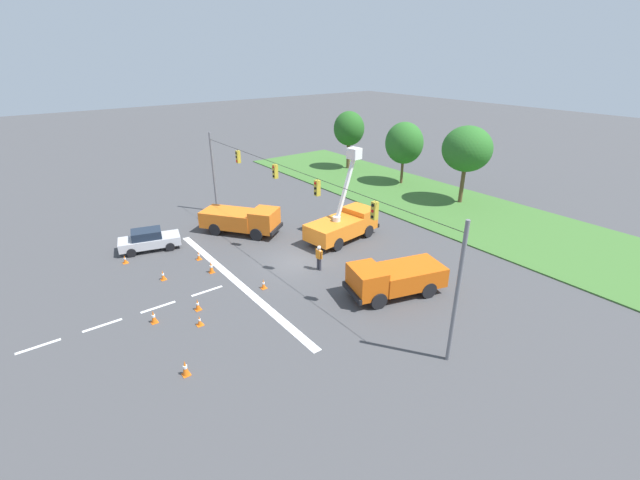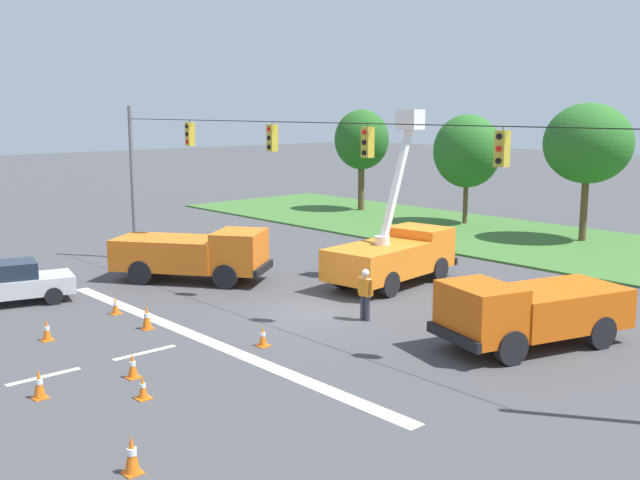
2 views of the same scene
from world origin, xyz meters
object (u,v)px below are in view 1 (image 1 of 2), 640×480
object	(u,v)px
utility_truck_support_far	(242,219)
traffic_cone_far_right	(198,305)
utility_truck_support_near	(394,277)
traffic_cone_mid_left	(163,275)
tree_far_west	(349,129)
utility_truck_bucket_lift	(344,223)
traffic_cone_lane_edge_a	(263,284)
traffic_cone_foreground_left	(185,368)
tree_centre	(467,149)
traffic_cone_lane_edge_b	(199,256)
traffic_cone_mid_right	(154,317)
traffic_cone_far_left	(211,267)
traffic_cone_foreground_right	(125,259)
tree_west	(404,143)
sedan_silver	(149,240)
road_worker	(319,256)
traffic_cone_near_bucket	(199,321)

from	to	relation	value
utility_truck_support_far	traffic_cone_far_right	distance (m)	11.43
utility_truck_support_near	traffic_cone_mid_left	size ratio (longest dim) A/B	9.27
tree_far_west	utility_truck_bucket_lift	distance (m)	22.30
traffic_cone_lane_edge_a	traffic_cone_foreground_left	bearing A→B (deg)	-55.49
tree_centre	traffic_cone_lane_edge_b	world-z (taller)	tree_centre
utility_truck_support_far	traffic_cone_far_right	size ratio (longest dim) A/B	9.40
utility_truck_support_near	traffic_cone_lane_edge_b	world-z (taller)	utility_truck_support_near
traffic_cone_lane_edge_a	traffic_cone_far_right	distance (m)	4.23
tree_centre	utility_truck_support_near	world-z (taller)	tree_centre
tree_centre	traffic_cone_far_right	distance (m)	28.40
traffic_cone_mid_right	traffic_cone_far_left	size ratio (longest dim) A/B	0.94
utility_truck_support_near	traffic_cone_foreground_right	distance (m)	18.57
tree_west	traffic_cone_lane_edge_b	size ratio (longest dim) A/B	10.67
utility_truck_support_far	sedan_silver	size ratio (longest dim) A/B	1.42
traffic_cone_mid_left	traffic_cone_far_right	xyz separation A→B (m)	(4.72, 0.41, 0.00)
road_worker	traffic_cone_far_right	bearing A→B (deg)	-91.58
traffic_cone_near_bucket	road_worker	bearing A→B (deg)	97.96
utility_truck_bucket_lift	utility_truck_support_far	distance (m)	8.24
traffic_cone_near_bucket	utility_truck_support_far	bearing A→B (deg)	142.07
tree_west	traffic_cone_near_bucket	xyz separation A→B (m)	(12.10, -28.62, -4.23)
road_worker	traffic_cone_lane_edge_a	bearing A→B (deg)	-91.15
tree_centre	road_worker	world-z (taller)	tree_centre
tree_west	utility_truck_bucket_lift	world-z (taller)	utility_truck_bucket_lift
utility_truck_support_near	utility_truck_support_far	distance (m)	14.42
sedan_silver	traffic_cone_mid_right	bearing A→B (deg)	-15.92
traffic_cone_foreground_right	traffic_cone_far_right	world-z (taller)	traffic_cone_far_right
utility_truck_bucket_lift	traffic_cone_near_bucket	bearing A→B (deg)	-72.70
traffic_cone_mid_left	road_worker	bearing A→B (deg)	60.93
tree_west	traffic_cone_foreground_left	bearing A→B (deg)	-63.30
traffic_cone_foreground_left	sedan_silver	bearing A→B (deg)	168.80
utility_truck_support_far	traffic_cone_near_bucket	distance (m)	12.91
traffic_cone_lane_edge_b	traffic_cone_far_left	world-z (taller)	traffic_cone_far_left
sedan_silver	road_worker	bearing A→B (deg)	38.60
tree_centre	traffic_cone_lane_edge_b	xyz separation A→B (m)	(-3.51, -25.26, -4.95)
traffic_cone_foreground_left	tree_centre	bearing A→B (deg)	103.75
tree_centre	utility_truck_support_near	size ratio (longest dim) A/B	1.16
traffic_cone_foreground_left	traffic_cone_mid_left	distance (m)	9.78
utility_truck_support_near	traffic_cone_near_bucket	xyz separation A→B (m)	(-3.98, -10.73, -0.84)
utility_truck_support_far	traffic_cone_lane_edge_a	distance (m)	9.41
traffic_cone_mid_left	traffic_cone_far_left	distance (m)	3.06
sedan_silver	traffic_cone_mid_right	xyz separation A→B (m)	(9.73, -2.77, -0.41)
utility_truck_bucket_lift	traffic_cone_foreground_left	bearing A→B (deg)	-64.25
sedan_silver	traffic_cone_mid_left	world-z (taller)	sedan_silver
traffic_cone_foreground_right	traffic_cone_far_right	xyz separation A→B (m)	(8.70, 1.75, 0.06)
utility_truck_support_near	traffic_cone_near_bucket	size ratio (longest dim) A/B	10.61
tree_far_west	traffic_cone_far_right	distance (m)	34.06
utility_truck_bucket_lift	traffic_cone_foreground_left	size ratio (longest dim) A/B	8.67
tree_centre	utility_truck_support_far	distance (m)	21.70
utility_truck_bucket_lift	traffic_cone_far_left	world-z (taller)	utility_truck_bucket_lift
utility_truck_bucket_lift	traffic_cone_lane_edge_b	size ratio (longest dim) A/B	11.12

